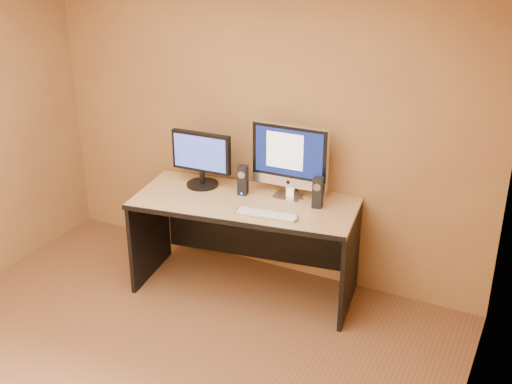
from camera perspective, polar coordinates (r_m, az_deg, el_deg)
walls at (r=3.84m, az=-12.87°, el=-2.49°), size 4.00×4.00×2.60m
desk at (r=5.33m, az=-0.96°, el=-4.82°), size 1.89×1.04×0.83m
imac at (r=5.10m, az=2.88°, el=2.72°), size 0.64×0.25×0.61m
second_monitor at (r=5.36m, az=-4.86°, el=2.90°), size 0.55×0.29×0.47m
speaker_left at (r=5.22m, az=-1.18°, el=1.06°), size 0.09×0.09×0.25m
speaker_right at (r=5.01m, az=5.51°, el=-0.06°), size 0.09×0.09×0.25m
keyboard at (r=4.89m, az=0.92°, el=-2.00°), size 0.49×0.19×0.02m
mouse at (r=4.82m, az=3.35°, el=-2.31°), size 0.08×0.12×0.04m
cable_a at (r=5.27m, az=3.84°, el=-0.13°), size 0.16×0.20×0.01m
cable_b at (r=5.28m, az=2.70°, el=-0.06°), size 0.05×0.20×0.01m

